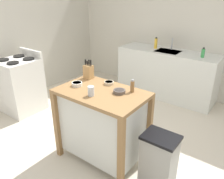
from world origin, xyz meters
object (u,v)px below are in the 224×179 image
sink_faucet (172,44)px  bowl_ceramic_wide (77,84)px  drinking_cup (91,91)px  stove (21,85)px  trash_bin (159,161)px  bottle_spray_cleaner (156,43)px  kitchen_island (102,122)px  bowl_stoneware_deep (109,83)px  pepper_grinder (132,86)px  bottle_dish_soap (203,53)px  knife_block (88,71)px  bowl_ceramic_small (119,91)px

sink_faucet → bowl_ceramic_wide: bearing=-94.0°
drinking_cup → stove: same height
trash_bin → bottle_spray_cleaner: bottle_spray_cleaner is taller
kitchen_island → trash_bin: size_ratio=1.61×
kitchen_island → bowl_stoneware_deep: 0.48m
pepper_grinder → kitchen_island: bearing=-145.8°
stove → bowl_stoneware_deep: bearing=2.1°
bottle_spray_cleaner → bottle_dish_soap: 0.93m
kitchen_island → sink_faucet: 2.39m
knife_block → bottle_dish_soap: knife_block is taller
kitchen_island → bottle_spray_cleaner: 2.32m
bowl_ceramic_small → pepper_grinder: bearing=48.6°
bowl_ceramic_small → pepper_grinder: pepper_grinder is taller
trash_bin → bottle_dish_soap: 2.22m
bowl_ceramic_wide → bottle_spray_cleaner: 2.27m
trash_bin → bottle_spray_cleaner: bearing=118.4°
knife_block → bottle_spray_cleaner: size_ratio=1.14×
bowl_ceramic_small → trash_bin: bowl_ceramic_small is taller
bowl_ceramic_wide → sink_faucet: size_ratio=0.57×
trash_bin → pepper_grinder: bearing=159.4°
bottle_spray_cleaner → stove: size_ratio=0.21×
pepper_grinder → bottle_spray_cleaner: bearing=109.8°
trash_bin → stove: bearing=177.3°
sink_faucet → bottle_dish_soap: bearing=-18.2°
knife_block → bottle_spray_cleaner: knife_block is taller
knife_block → stove: bearing=-177.2°
bowl_stoneware_deep → pepper_grinder: pepper_grinder is taller
bottle_spray_cleaner → trash_bin: bearing=-61.6°
pepper_grinder → stove: pepper_grinder is taller
knife_block → drinking_cup: 0.53m
bowl_ceramic_small → bottle_dish_soap: size_ratio=0.80×
bottle_spray_cleaner → sink_faucet: bearing=21.1°
sink_faucet → knife_block: bearing=-96.1°
trash_bin → bottle_spray_cleaner: 2.60m
knife_block → bowl_ceramic_wide: size_ratio=1.98×
bowl_ceramic_wide → drinking_cup: drinking_cup is taller
drinking_cup → knife_block: bearing=134.9°
bowl_stoneware_deep → kitchen_island: bearing=-75.2°
bowl_stoneware_deep → bowl_ceramic_wide: 0.38m
bowl_ceramic_small → bottle_dish_soap: (0.29, 2.04, 0.05)m
bowl_ceramic_small → bottle_dish_soap: bearing=81.8°
trash_bin → bottle_spray_cleaner: size_ratio=2.89×
kitchen_island → drinking_cup: 0.49m
bowl_ceramic_small → drinking_cup: bearing=-130.9°
bowl_ceramic_small → stove: size_ratio=0.13×
knife_block → drinking_cup: knife_block is taller
pepper_grinder → sink_faucet: 2.18m
bottle_spray_cleaner → stove: bearing=-125.2°
kitchen_island → pepper_grinder: size_ratio=6.66×
kitchen_island → drinking_cup: drinking_cup is taller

